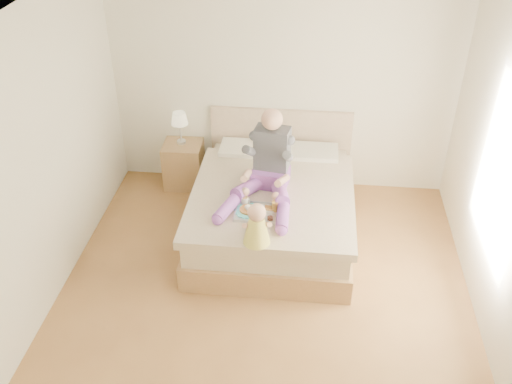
# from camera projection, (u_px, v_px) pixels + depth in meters

# --- Properties ---
(room) EXTENTS (4.02, 4.22, 2.71)m
(room) POSITION_uv_depth(u_px,v_px,m) (275.00, 163.00, 4.72)
(room) COLOR brown
(room) RESTS_ON ground
(bed) EXTENTS (1.70, 2.18, 1.00)m
(bed) POSITION_uv_depth(u_px,v_px,m) (274.00, 205.00, 6.28)
(bed) COLOR olive
(bed) RESTS_ON ground
(nightstand) EXTENTS (0.48, 0.43, 0.57)m
(nightstand) POSITION_uv_depth(u_px,v_px,m) (184.00, 164.00, 7.06)
(nightstand) COLOR olive
(nightstand) RESTS_ON ground
(lamp) EXTENTS (0.20, 0.20, 0.40)m
(lamp) POSITION_uv_depth(u_px,v_px,m) (180.00, 120.00, 6.76)
(lamp) COLOR silver
(lamp) RESTS_ON nightstand
(adult) EXTENTS (0.75, 1.12, 0.89)m
(adult) POSITION_uv_depth(u_px,v_px,m) (267.00, 169.00, 5.85)
(adult) COLOR #783D99
(adult) RESTS_ON bed
(tray) EXTENTS (0.44, 0.35, 0.12)m
(tray) POSITION_uv_depth(u_px,v_px,m) (257.00, 211.00, 5.65)
(tray) COLOR silver
(tray) RESTS_ON bed
(baby) EXTENTS (0.28, 0.38, 0.42)m
(baby) POSITION_uv_depth(u_px,v_px,m) (257.00, 227.00, 5.20)
(baby) COLOR #E5DB48
(baby) RESTS_ON bed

